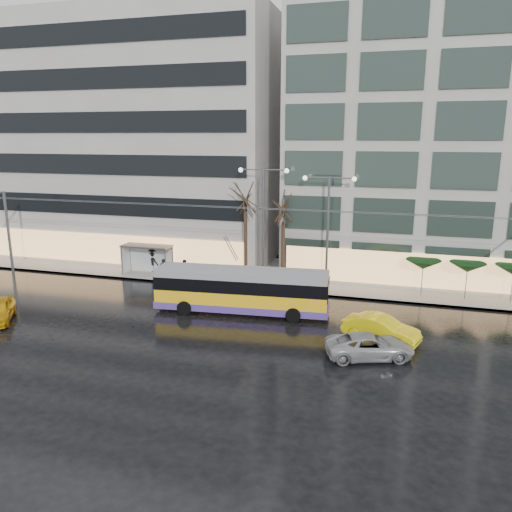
% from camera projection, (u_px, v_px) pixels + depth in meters
% --- Properties ---
extents(ground, '(140.00, 140.00, 0.00)m').
position_uv_depth(ground, '(185.00, 331.00, 30.22)').
color(ground, black).
rests_on(ground, ground).
extents(sidewalk, '(80.00, 10.00, 0.15)m').
position_uv_depth(sidewalk, '(273.00, 273.00, 42.75)').
color(sidewalk, gray).
rests_on(sidewalk, ground).
extents(kerb, '(80.00, 0.10, 0.15)m').
position_uv_depth(kerb, '(257.00, 290.00, 38.13)').
color(kerb, slate).
rests_on(kerb, ground).
extents(building_left, '(34.00, 14.00, 22.00)m').
position_uv_depth(building_left, '(111.00, 140.00, 49.63)').
color(building_left, '#9D9A96').
rests_on(building_left, sidewalk).
extents(building_right, '(32.00, 14.00, 25.00)m').
position_uv_depth(building_right, '(495.00, 122.00, 39.92)').
color(building_right, '#9D9A96').
rests_on(building_right, sidewalk).
extents(trolleybus, '(11.68, 4.77, 5.34)m').
position_uv_depth(trolleybus, '(242.00, 292.00, 33.16)').
color(trolleybus, yellow).
rests_on(trolleybus, ground).
extents(catenary, '(42.24, 5.12, 7.00)m').
position_uv_depth(catenary, '(240.00, 238.00, 36.37)').
color(catenary, '#595B60').
rests_on(catenary, ground).
extents(bus_shelter, '(4.20, 1.60, 2.51)m').
position_uv_depth(bus_shelter, '(144.00, 253.00, 41.99)').
color(bus_shelter, '#595B60').
rests_on(bus_shelter, sidewalk).
extents(street_lamp_near, '(3.96, 0.36, 9.03)m').
position_uv_depth(street_lamp_near, '(263.00, 210.00, 38.37)').
color(street_lamp_near, '#595B60').
rests_on(street_lamp_near, sidewalk).
extents(street_lamp_far, '(3.96, 0.36, 8.53)m').
position_uv_depth(street_lamp_far, '(328.00, 216.00, 37.10)').
color(street_lamp_far, '#595B60').
rests_on(street_lamp_far, sidewalk).
extents(tree_a, '(3.20, 3.20, 8.40)m').
position_uv_depth(tree_a, '(245.00, 195.00, 38.70)').
color(tree_a, black).
rests_on(tree_a, sidewalk).
extents(tree_b, '(3.20, 3.20, 7.70)m').
position_uv_depth(tree_b, '(284.00, 205.00, 38.25)').
color(tree_b, black).
rests_on(tree_b, sidewalk).
extents(parasol_a, '(2.50, 2.50, 2.65)m').
position_uv_depth(parasol_a, '(423.00, 264.00, 36.18)').
color(parasol_a, '#595B60').
rests_on(parasol_a, sidewalk).
extents(parasol_b, '(2.50, 2.50, 2.65)m').
position_uv_depth(parasol_b, '(468.00, 267.00, 35.38)').
color(parasol_b, '#595B60').
rests_on(parasol_b, sidewalk).
extents(taxi_b, '(4.64, 2.88, 1.44)m').
position_uv_depth(taxi_b, '(381.00, 329.00, 28.74)').
color(taxi_b, yellow).
rests_on(taxi_b, ground).
extents(sedan_silver, '(5.13, 3.59, 1.30)m').
position_uv_depth(sedan_silver, '(369.00, 346.00, 26.54)').
color(sedan_silver, '#9D9CA1').
rests_on(sedan_silver, ground).
extents(pedestrian_a, '(1.17, 1.18, 2.19)m').
position_uv_depth(pedestrian_a, '(163.00, 263.00, 40.23)').
color(pedestrian_a, black).
rests_on(pedestrian_a, sidewalk).
extents(pedestrian_b, '(0.95, 0.85, 1.62)m').
position_uv_depth(pedestrian_b, '(184.00, 269.00, 40.63)').
color(pedestrian_b, black).
rests_on(pedestrian_b, sidewalk).
extents(pedestrian_c, '(1.37, 1.14, 2.11)m').
position_uv_depth(pedestrian_c, '(153.00, 259.00, 42.63)').
color(pedestrian_c, black).
rests_on(pedestrian_c, sidewalk).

